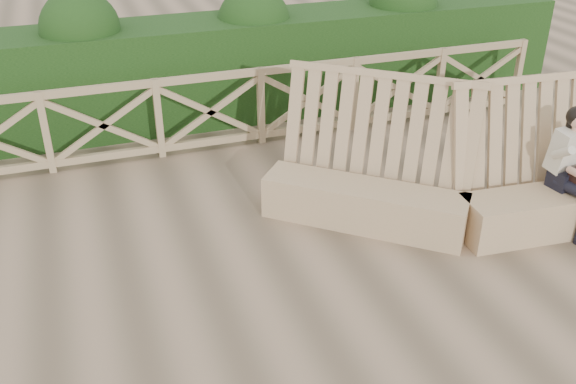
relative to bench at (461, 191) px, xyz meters
name	(u,v)px	position (x,y,z in m)	size (l,w,h in m)	color
ground	(298,294)	(-2.15, -0.64, -0.41)	(60.00, 60.00, 0.00)	brown
bench	(461,191)	(0.00, 0.00, 0.00)	(4.16, 2.26, 1.62)	#9F805B
woman	(575,166)	(1.04, -0.47, 0.35)	(0.42, 0.83, 1.40)	black
guardrail	(211,112)	(-2.15, 2.86, 0.15)	(10.10, 0.09, 1.10)	#937955
hedge	(192,72)	(-2.15, 4.06, 0.34)	(12.00, 1.20, 1.50)	black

